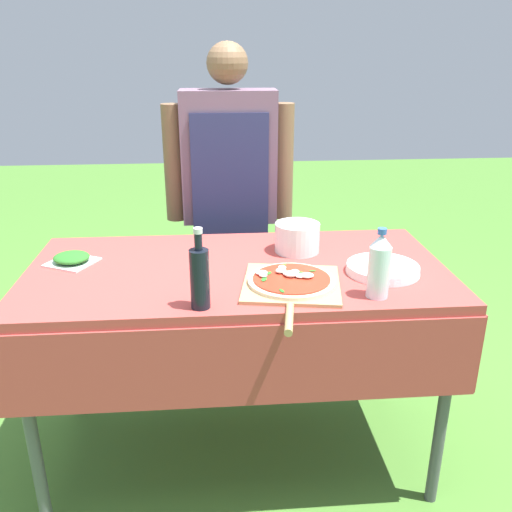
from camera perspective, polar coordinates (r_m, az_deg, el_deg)
name	(u,v)px	position (r m, az deg, el deg)	size (l,w,h in m)	color
ground_plane	(239,450)	(2.38, -1.75, -19.73)	(12.00, 12.00, 0.00)	#477A2D
prep_table	(237,289)	(1.98, -1.98, -3.48)	(1.51, 0.76, 0.82)	#A83D38
person_cook	(230,190)	(2.54, -2.81, 6.98)	(0.59, 0.20, 1.58)	#70604C
pizza_on_peel	(291,283)	(1.78, 3.72, -2.82)	(0.36, 0.51, 0.05)	tan
oil_bottle	(200,277)	(1.61, -5.95, -2.20)	(0.06, 0.06, 0.25)	black
water_bottle	(379,265)	(1.72, 12.85, -0.96)	(0.07, 0.07, 0.23)	silver
herb_container	(72,258)	(2.08, -18.84, -0.23)	(0.20, 0.20, 0.04)	silver
mixing_tub	(297,237)	(2.08, 4.35, 1.96)	(0.17, 0.17, 0.11)	silver
plate_stack	(383,269)	(1.94, 13.18, -1.31)	(0.25, 0.25, 0.03)	white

